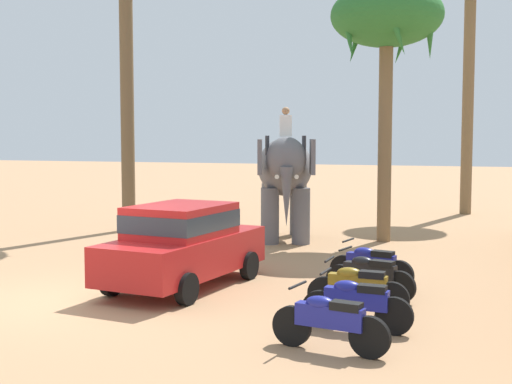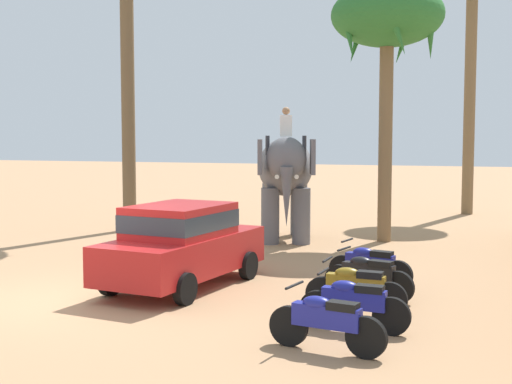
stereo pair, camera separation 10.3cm
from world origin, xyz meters
The scene contains 9 objects.
ground_plane centered at (0.00, 0.00, 0.00)m, with size 120.00×120.00×0.00m, color tan.
car_sedan_foreground centered at (1.52, 1.58, 0.93)m, with size 2.31×4.30×1.70m.
elephant_with_mahout centered at (1.81, 8.32, 1.99)m, with size 2.51×4.02×3.88m.
motorcycle_nearest_camera centered at (5.23, -1.68, 0.46)m, with size 1.79×0.59×0.94m.
motorcycle_second_in_row centered at (5.41, -0.49, 0.46)m, with size 1.80×0.55×0.94m.
motorcycle_mid_row centered at (5.25, 0.61, 0.46)m, with size 1.80×0.55×0.94m.
motorcycle_fourth_in_row centered at (5.29, 1.73, 0.46)m, with size 1.77×0.67×0.94m.
motorcycle_far_in_row centered at (5.15, 2.81, 0.46)m, with size 1.78×0.63×0.94m.
palm_tree_near_hut centered at (4.60, 9.01, 6.30)m, with size 3.20×3.20×7.39m.
Camera 2 is at (7.30, -11.23, 3.10)m, focal length 48.83 mm.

